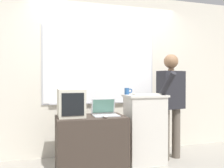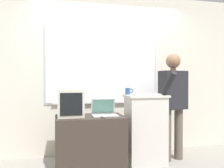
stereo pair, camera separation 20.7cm
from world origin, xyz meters
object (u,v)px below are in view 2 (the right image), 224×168
computer_mouse_by_laptop (104,116)px  coffee_mug (128,91)px  lectern_podium (146,129)px  person_presenter (173,99)px  crt_monitor (70,103)px  wireless_keyboard (147,94)px  laptop (104,110)px  side_desk (90,144)px

computer_mouse_by_laptop → coffee_mug: size_ratio=0.82×
lectern_podium → coffee_mug: 0.61m
person_presenter → crt_monitor: bearing=171.5°
computer_mouse_by_laptop → crt_monitor: bearing=150.9°
wireless_keyboard → computer_mouse_by_laptop: (-0.68, -0.23, -0.26)m
wireless_keyboard → computer_mouse_by_laptop: size_ratio=4.07×
person_presenter → laptop: (-1.10, -0.12, -0.13)m
laptop → wireless_keyboard: wireless_keyboard is taller
lectern_podium → coffee_mug: size_ratio=8.27×
laptop → computer_mouse_by_laptop: bearing=-102.2°
computer_mouse_by_laptop → laptop: bearing=77.8°
side_desk → person_presenter: size_ratio=0.56×
lectern_podium → side_desk: size_ratio=1.11×
side_desk → wireless_keyboard: size_ratio=2.23×
wireless_keyboard → laptop: bearing=180.0°
coffee_mug → wireless_keyboard: bearing=-40.4°
lectern_podium → crt_monitor: bearing=-177.3°
lectern_podium → computer_mouse_by_laptop: bearing=-157.7°
side_desk → coffee_mug: size_ratio=7.42×
laptop → wireless_keyboard: 0.67m
computer_mouse_by_laptop → crt_monitor: (-0.41, 0.23, 0.16)m
lectern_podium → crt_monitor: size_ratio=2.40×
person_presenter → side_desk: bearing=174.6°
person_presenter → laptop: person_presenter is taller
laptop → wireless_keyboard: (0.63, -0.00, 0.21)m
laptop → crt_monitor: 0.47m
laptop → crt_monitor: bearing=179.8°
side_desk → coffee_mug: bearing=22.0°
person_presenter → crt_monitor: (-1.56, -0.12, -0.01)m
laptop → computer_mouse_by_laptop: size_ratio=3.42×
wireless_keyboard → coffee_mug: size_ratio=3.32×
coffee_mug → laptop: bearing=-154.4°
lectern_podium → laptop: size_ratio=2.96×
person_presenter → wireless_keyboard: (-0.47, -0.12, 0.08)m
wireless_keyboard → coffee_mug: coffee_mug is taller
side_desk → computer_mouse_by_laptop: bearing=-48.8°
lectern_podium → person_presenter: 0.65m
side_desk → crt_monitor: (-0.26, 0.05, 0.55)m
lectern_podium → computer_mouse_by_laptop: (-0.68, -0.28, 0.25)m
person_presenter → crt_monitor: person_presenter is taller
crt_monitor → coffee_mug: coffee_mug is taller
coffee_mug → computer_mouse_by_laptop: bearing=-137.2°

